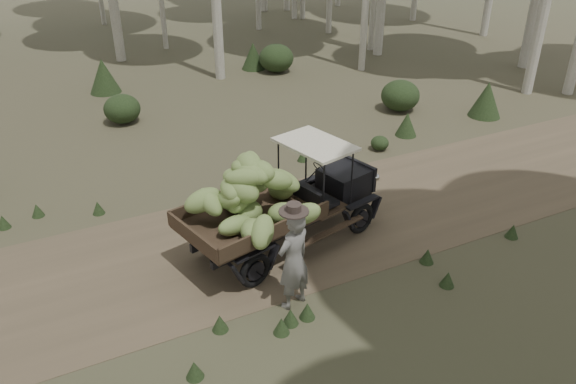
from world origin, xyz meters
name	(u,v)px	position (x,y,z in m)	size (l,w,h in m)	color
ground	(214,251)	(0.00, 0.00, 0.00)	(120.00, 120.00, 0.00)	#473D2B
dirt_track	(214,251)	(0.00, 0.00, 0.00)	(70.00, 4.00, 0.01)	brown
banana_truck	(268,195)	(0.98, -0.47, 1.26)	(4.51, 2.68, 2.21)	black
farmer	(293,259)	(0.68, -2.09, 0.94)	(0.77, 0.62, 1.98)	#5F5D57
undergrowth	(191,239)	(-0.49, -0.18, 0.56)	(22.32, 23.33, 1.40)	#233319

